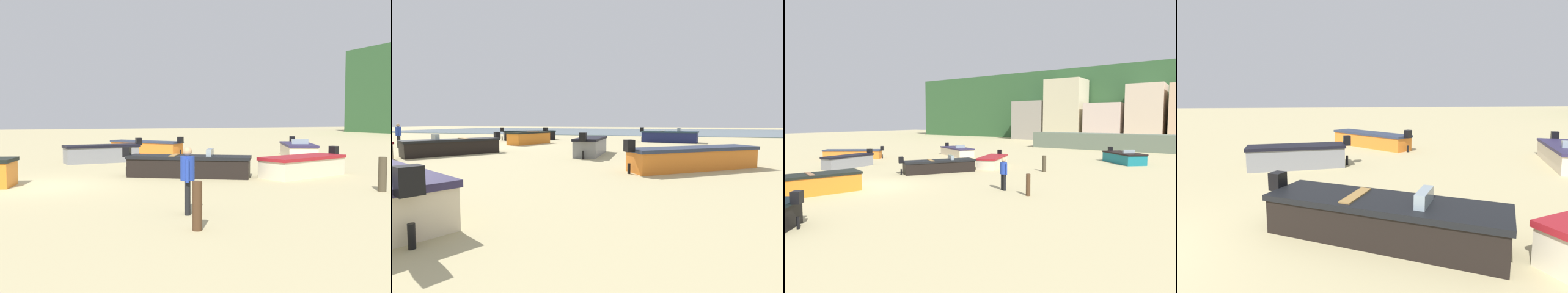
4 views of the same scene
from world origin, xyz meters
The scene contains 4 objects.
boat_cream_1 centered at (-6.30, 14.61, 0.43)m, with size 4.85×3.46×1.15m.
boat_orange_2 centered at (-12.49, 7.27, 0.42)m, with size 4.76×4.01×1.14m.
boat_black_3 centered at (-0.52, 5.65, 0.43)m, with size 3.63×4.78×1.15m.
boat_grey_5 centered at (-7.54, 3.54, 0.47)m, with size 1.54×4.11×1.24m.
Camera 4 is at (5.50, 4.49, 2.83)m, focal length 29.79 mm.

